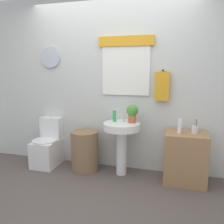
{
  "coord_description": "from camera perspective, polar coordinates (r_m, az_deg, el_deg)",
  "views": [
    {
      "loc": [
        0.96,
        -2.31,
        1.51
      ],
      "look_at": [
        0.08,
        0.8,
        0.93
      ],
      "focal_mm": 37.7,
      "sensor_mm": 36.0,
      "label": 1
    }
  ],
  "objects": [
    {
      "name": "faucet",
      "position": [
        3.43,
        2.82,
        -1.42
      ],
      "size": [
        0.03,
        0.03,
        0.1
      ],
      "primitive_type": "cylinder",
      "color": "silver",
      "rests_on": "pedestal_sink"
    },
    {
      "name": "laundry_hamper",
      "position": [
        3.63,
        -6.63,
        -9.3
      ],
      "size": [
        0.41,
        0.41,
        0.6
      ],
      "primitive_type": "cylinder",
      "color": "#846647",
      "rests_on": "ground_plane"
    },
    {
      "name": "wooden_cabinet",
      "position": [
        3.37,
        17.38,
        -10.52
      ],
      "size": [
        0.55,
        0.44,
        0.69
      ],
      "primitive_type": "cube",
      "color": "#9E754C",
      "rests_on": "ground_plane"
    },
    {
      "name": "pedestal_sink",
      "position": [
        3.38,
        2.32,
        -5.72
      ],
      "size": [
        0.53,
        0.53,
        0.77
      ],
      "color": "white",
      "rests_on": "ground_plane"
    },
    {
      "name": "toothbrush_cup",
      "position": [
        3.28,
        19.42,
        -3.97
      ],
      "size": [
        0.08,
        0.08,
        0.19
      ],
      "color": "silver",
      "rests_on": "wooden_cabinet"
    },
    {
      "name": "toilet",
      "position": [
        3.94,
        -15.22,
        -8.14
      ],
      "size": [
        0.38,
        0.51,
        0.77
      ],
      "color": "white",
      "rests_on": "ground_plane"
    },
    {
      "name": "lotion_bottle",
      "position": [
        3.2,
        16.1,
        -3.33
      ],
      "size": [
        0.05,
        0.05,
        0.19
      ],
      "primitive_type": "cylinder",
      "color": "white",
      "rests_on": "wooden_cabinet"
    },
    {
      "name": "ground_plane",
      "position": [
        2.92,
        -6.21,
        -20.97
      ],
      "size": [
        8.0,
        8.0,
        0.0
      ],
      "primitive_type": "plane",
      "color": "#564C47"
    },
    {
      "name": "potted_plant",
      "position": [
        3.33,
        4.95,
        -0.09
      ],
      "size": [
        0.17,
        0.17,
        0.26
      ],
      "color": "#AD5B38",
      "rests_on": "pedestal_sink"
    },
    {
      "name": "soap_bottle",
      "position": [
        3.39,
        0.58,
        -1.03
      ],
      "size": [
        0.05,
        0.05,
        0.16
      ],
      "primitive_type": "cylinder",
      "color": "green",
      "rests_on": "pedestal_sink"
    },
    {
      "name": "back_wall",
      "position": [
        3.59,
        0.34,
        6.97
      ],
      "size": [
        4.4,
        0.18,
        2.6
      ],
      "color": "silver",
      "rests_on": "ground_plane"
    }
  ]
}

